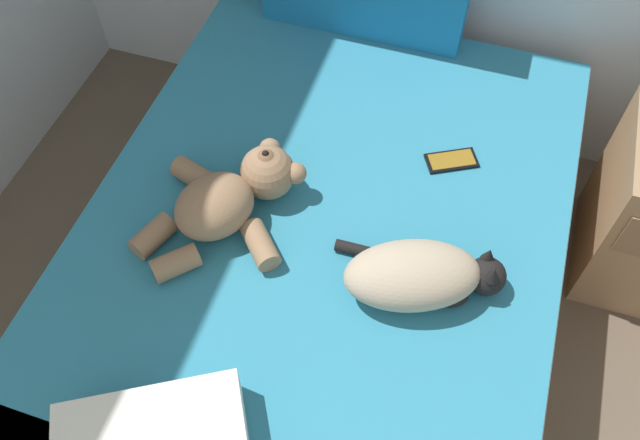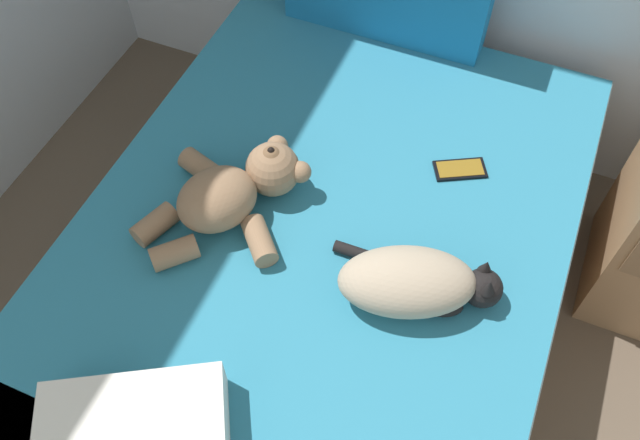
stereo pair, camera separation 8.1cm
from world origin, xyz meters
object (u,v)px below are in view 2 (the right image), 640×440
Objects in this scene: cat at (415,282)px; teddy_bear at (234,192)px; cell_phone at (460,169)px; bed at (316,288)px.

teddy_bear is (-0.54, 0.08, -0.00)m from cat.
teddy_bear is 2.99× the size of cell_phone.
cat is 0.54m from teddy_bear.
teddy_bear reaches higher than cell_phone.
bed is 11.70× the size of cell_phone.
cell_phone reaches higher than bed.
cat reaches higher than cell_phone.
teddy_bear is at bearing 171.69° from cat.
teddy_bear is at bearing -145.71° from cell_phone.
cell_phone is (0.29, 0.38, 0.28)m from bed.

